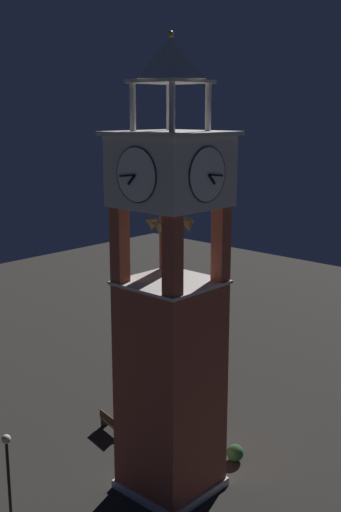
{
  "coord_description": "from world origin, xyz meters",
  "views": [
    {
      "loc": [
        17.49,
        16.2,
        15.6
      ],
      "look_at": [
        0.0,
        0.0,
        10.06
      ],
      "focal_mm": 44.18,
      "sensor_mm": 36.0,
      "label": 1
    }
  ],
  "objects": [
    {
      "name": "shrub_behind_bench",
      "position": [
        -1.26,
        -2.12,
        0.47
      ],
      "size": [
        1.15,
        1.15,
        0.93
      ],
      "primitive_type": "ellipsoid",
      "color": "#28562D",
      "rests_on": "ground"
    },
    {
      "name": "clock_tower",
      "position": [
        0.0,
        -0.0,
        7.52
      ],
      "size": [
        3.94,
        3.94,
        18.39
      ],
      "color": "#9E4C38",
      "rests_on": "ground"
    },
    {
      "name": "ground",
      "position": [
        0.0,
        0.0,
        0.0
      ],
      "size": [
        80.0,
        80.0,
        0.0
      ],
      "primitive_type": "plane",
      "color": "#2A2925"
    },
    {
      "name": "lamp_post",
      "position": [
        5.98,
        -2.86,
        2.62
      ],
      "size": [
        0.36,
        0.36,
        3.76
      ],
      "color": "black",
      "rests_on": "ground"
    },
    {
      "name": "park_bench",
      "position": [
        -1.39,
        -5.34,
        0.48
      ],
      "size": [
        0.75,
        1.66,
        0.95
      ],
      "color": "brown",
      "rests_on": "ground"
    },
    {
      "name": "shrub_near_entry",
      "position": [
        -3.48,
        0.78,
        0.39
      ],
      "size": [
        0.78,
        0.78,
        0.77
      ],
      "primitive_type": "ellipsoid",
      "color": "#28562D",
      "rests_on": "ground"
    }
  ]
}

